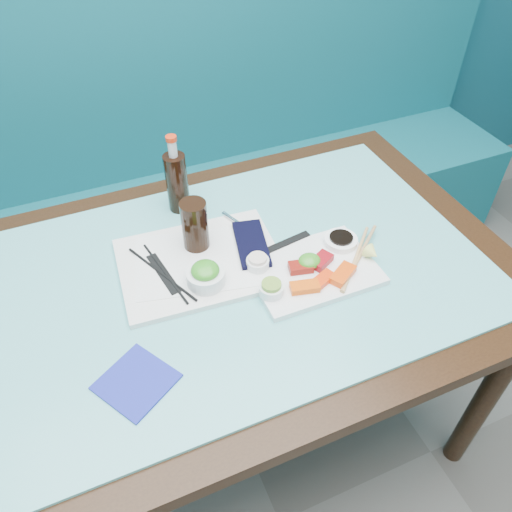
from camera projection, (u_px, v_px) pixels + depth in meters
name	position (u px, v px, depth m)	size (l,w,h in m)	color
booth_bench	(160.00, 202.00, 2.03)	(3.00, 0.56, 1.17)	#0F5660
dining_table	(232.00, 298.00, 1.27)	(1.40, 0.90, 0.75)	black
glass_top	(230.00, 274.00, 1.21)	(1.22, 0.76, 0.01)	#58AFB1
sashimi_plate	(312.00, 270.00, 1.20)	(0.30, 0.21, 0.02)	white
salmon_left	(305.00, 287.00, 1.14)	(0.07, 0.03, 0.02)	#E14C09
salmon_mid	(323.00, 280.00, 1.16)	(0.06, 0.03, 0.01)	red
salmon_right	(343.00, 274.00, 1.17)	(0.07, 0.04, 0.02)	#E34409
tuna_left	(301.00, 267.00, 1.18)	(0.06, 0.03, 0.02)	maroon
tuna_right	(321.00, 261.00, 1.20)	(0.06, 0.04, 0.02)	maroon
seaweed_garnish	(309.00, 261.00, 1.19)	(0.06, 0.05, 0.03)	#378A1F
ramekin_wasabi	(271.00, 289.00, 1.13)	(0.06, 0.06, 0.02)	white
wasabi_fill	(271.00, 285.00, 1.12)	(0.05, 0.05, 0.01)	olive
ramekin_ginger	(258.00, 263.00, 1.19)	(0.05, 0.05, 0.02)	silver
ginger_fill	(258.00, 258.00, 1.18)	(0.04, 0.04, 0.01)	beige
soy_dish	(341.00, 241.00, 1.25)	(0.08, 0.08, 0.02)	white
soy_fill	(341.00, 237.00, 1.24)	(0.06, 0.06, 0.01)	black
lemon_wedge	(372.00, 253.00, 1.20)	(0.04, 0.04, 0.03)	#EEF574
chopstick_sleeve	(288.00, 242.00, 1.26)	(0.13, 0.02, 0.00)	black
wooden_chopstick_a	(356.00, 258.00, 1.21)	(0.01, 0.01, 0.24)	tan
wooden_chopstick_b	(359.00, 257.00, 1.21)	(0.01, 0.01, 0.26)	#AD8151
serving_tray	(200.00, 263.00, 1.22)	(0.39, 0.29, 0.01)	silver
paper_placemat	(200.00, 260.00, 1.21)	(0.31, 0.22, 0.00)	white
seaweed_bowl	(206.00, 277.00, 1.15)	(0.09, 0.09, 0.04)	silver
seaweed_salad	(205.00, 270.00, 1.13)	(0.07, 0.07, 0.03)	#30891F
cola_glass	(195.00, 225.00, 1.21)	(0.06, 0.06, 0.13)	black
navy_pouch	(251.00, 244.00, 1.25)	(0.07, 0.17, 0.01)	black
fork	(234.00, 220.00, 1.32)	(0.01, 0.01, 0.09)	silver
black_chopstick_a	(162.00, 274.00, 1.18)	(0.01, 0.01, 0.25)	black
black_chopstick_b	(165.00, 273.00, 1.18)	(0.01, 0.01, 0.23)	black
tray_sleeve	(163.00, 274.00, 1.18)	(0.02, 0.15, 0.00)	black
cola_bottle_body	(177.00, 183.00, 1.33)	(0.06, 0.06, 0.17)	black
cola_bottle_neck	(172.00, 148.00, 1.25)	(0.02, 0.02, 0.04)	silver
cola_bottle_cap	(171.00, 138.00, 1.23)	(0.03, 0.03, 0.01)	red
blue_napkin	(136.00, 382.00, 0.98)	(0.13, 0.13, 0.01)	navy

